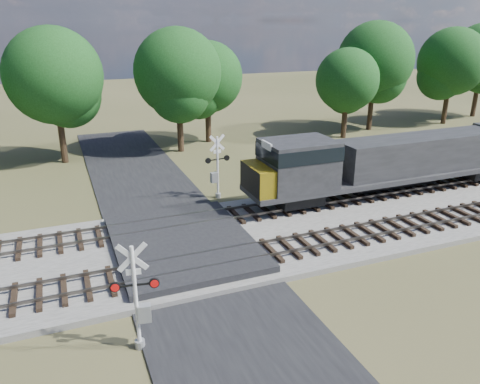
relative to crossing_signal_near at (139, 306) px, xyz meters
name	(u,v)px	position (x,y,z in m)	size (l,w,h in m)	color
ground	(185,254)	(3.47, 6.59, -1.79)	(160.00, 160.00, 0.00)	#3F4323
ballast_bed	(344,219)	(13.47, 7.09, -1.64)	(140.00, 10.00, 0.30)	gray
road	(185,253)	(3.47, 6.59, -1.75)	(7.00, 60.00, 0.08)	black
crossing_panel	(183,244)	(3.47, 7.09, -1.48)	(7.00, 9.00, 0.62)	#262628
track_near	(256,253)	(6.59, 4.59, -1.38)	(140.00, 2.60, 0.33)	black
track_far	(222,217)	(6.59, 9.59, -1.38)	(140.00, 2.60, 0.33)	black
crossing_signal_near	(139,306)	(0.00, 0.00, 0.00)	(1.73, 0.44, 4.31)	silver
crossing_signal_far	(216,172)	(7.66, 13.71, 0.05)	(1.78, 0.42, 4.42)	silver
equipment_shed	(323,163)	(16.28, 14.30, -0.45)	(4.69, 4.69, 2.65)	#42311C
treeline	(218,72)	(12.63, 27.48, 5.15)	(79.76, 10.83, 11.61)	black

